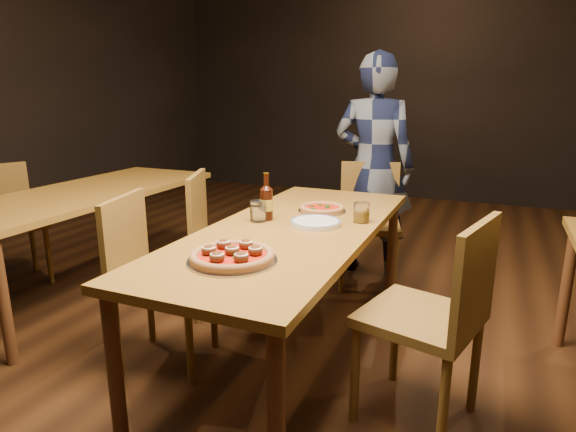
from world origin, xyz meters
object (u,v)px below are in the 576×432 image
at_px(chair_nbr_left, 9,224).
at_px(beer_bottle, 266,203).
at_px(diner, 374,167).
at_px(chair_main_e, 420,315).
at_px(pizza_meatball, 232,255).
at_px(plate_stack, 316,223).
at_px(pizza_margherita, 322,208).
at_px(amber_glass, 361,212).
at_px(chair_main_nw, 165,279).
at_px(chair_end, 369,224).
at_px(table_left, 86,200).
at_px(table_main, 292,240).
at_px(chair_main_sw, 231,241).
at_px(water_glass, 258,211).

distance_m(chair_nbr_left, beer_bottle, 2.20).
bearing_deg(diner, chair_main_e, 109.93).
height_order(chair_nbr_left, pizza_meatball, chair_nbr_left).
bearing_deg(plate_stack, pizza_margherita, 102.98).
height_order(chair_nbr_left, beer_bottle, beer_bottle).
xyz_separation_m(beer_bottle, amber_glass, (0.48, 0.15, -0.04)).
bearing_deg(chair_main_nw, chair_nbr_left, 61.60).
relative_size(chair_end, beer_bottle, 3.78).
bearing_deg(table_left, pizza_margherita, 2.47).
bearing_deg(pizza_margherita, table_main, -94.82).
bearing_deg(plate_stack, table_left, 173.09).
relative_size(chair_nbr_left, pizza_meatball, 2.53).
relative_size(chair_nbr_left, pizza_margherita, 3.41).
height_order(chair_nbr_left, plate_stack, chair_nbr_left).
xyz_separation_m(chair_end, pizza_margherita, (-0.08, -0.84, 0.29)).
height_order(table_left, chair_main_sw, chair_main_sw).
bearing_deg(amber_glass, beer_bottle, -162.49).
relative_size(chair_main_sw, water_glass, 8.81).
xyz_separation_m(table_left, water_glass, (1.49, -0.26, 0.13)).
relative_size(table_main, amber_glass, 18.67).
height_order(chair_nbr_left, water_glass, chair_nbr_left).
xyz_separation_m(chair_main_nw, chair_end, (0.71, 1.50, -0.00)).
distance_m(plate_stack, diner, 1.40).
bearing_deg(chair_main_e, table_main, -92.90).
height_order(chair_main_sw, amber_glass, chair_main_sw).
relative_size(chair_main_sw, amber_glass, 9.02).
xyz_separation_m(chair_main_nw, water_glass, (0.39, 0.32, 0.33)).
bearing_deg(water_glass, chair_nbr_left, 176.49).
xyz_separation_m(chair_main_sw, plate_stack, (0.69, -0.32, 0.28)).
bearing_deg(diner, pizza_margherita, 88.02).
relative_size(pizza_meatball, pizza_margherita, 1.35).
height_order(chair_main_nw, amber_glass, chair_main_nw).
distance_m(table_main, beer_bottle, 0.26).
xyz_separation_m(pizza_margherita, amber_glass, (0.27, -0.14, 0.04)).
bearing_deg(chair_main_sw, chair_end, -62.93).
xyz_separation_m(table_left, chair_main_sw, (1.10, 0.10, -0.20)).
distance_m(chair_main_sw, pizza_margherita, 0.69).
bearing_deg(pizza_meatball, table_left, 152.59).
xyz_separation_m(chair_main_sw, pizza_meatball, (0.57, -0.97, 0.29)).
height_order(chair_main_nw, diner, diner).
relative_size(table_main, chair_end, 2.12).
bearing_deg(table_left, diner, 33.81).
bearing_deg(chair_main_nw, table_main, -78.54).
distance_m(table_main, plate_stack, 0.15).
height_order(chair_end, chair_nbr_left, chair_end).
height_order(table_left, water_glass, water_glass).
relative_size(pizza_margherita, diner, 0.16).
relative_size(plate_stack, beer_bottle, 1.04).
bearing_deg(table_left, chair_main_e, -12.22).
xyz_separation_m(chair_main_sw, water_glass, (0.39, -0.37, 0.32)).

